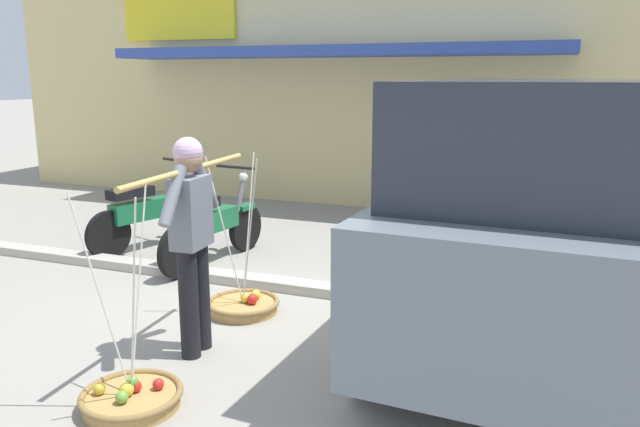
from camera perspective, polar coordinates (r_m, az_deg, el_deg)
ground_plane at (r=5.71m, az=-5.28°, el=-9.33°), size 90.00×90.00×0.00m
sidewalk_curb at (r=6.29m, az=-2.46°, el=-6.71°), size 20.00×0.24×0.10m
fruit_vendor at (r=4.76m, az=-11.81°, el=-1.67°), size 0.22×1.75×1.70m
fruit_basket_left_side at (r=5.77m, az=-7.10°, el=-8.36°), size 0.67×0.67×1.45m
fruit_basket_right_side at (r=4.39m, az=-17.06°, el=-15.91°), size 0.67×0.67×1.45m
motorcycle_nearest_shop at (r=7.99m, az=-15.58°, el=0.03°), size 0.71×1.76×1.09m
motorcycle_second_in_row at (r=7.16m, az=-9.97°, el=-1.13°), size 0.54×1.82×1.09m
parked_truck at (r=5.34m, az=20.47°, el=1.02°), size 2.35×4.90×2.10m
storefront_building at (r=12.57m, az=5.52°, el=12.42°), size 13.00×6.00×4.20m
wooden_crate at (r=7.03m, az=10.31°, el=-3.86°), size 0.44×0.36×0.32m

